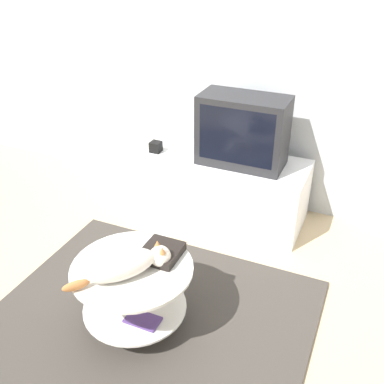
# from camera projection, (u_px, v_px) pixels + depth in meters

# --- Properties ---
(ground_plane) EXTENTS (12.00, 12.00, 0.00)m
(ground_plane) POSITION_uv_depth(u_px,v_px,m) (151.00, 319.00, 2.62)
(ground_plane) COLOR tan
(wall_back) EXTENTS (8.00, 0.05, 2.60)m
(wall_back) POSITION_uv_depth(u_px,v_px,m) (248.00, 38.00, 3.22)
(wall_back) COLOR silver
(wall_back) RESTS_ON ground_plane
(rug) EXTENTS (1.80, 1.45, 0.02)m
(rug) POSITION_uv_depth(u_px,v_px,m) (151.00, 318.00, 2.61)
(rug) COLOR #3D3833
(rug) RESTS_ON ground_plane
(tv_stand) EXTENTS (1.23, 0.54, 0.48)m
(tv_stand) POSITION_uv_depth(u_px,v_px,m) (224.00, 188.00, 3.47)
(tv_stand) COLOR white
(tv_stand) RESTS_ON ground_plane
(tv) EXTENTS (0.62, 0.31, 0.51)m
(tv) POSITION_uv_depth(u_px,v_px,m) (243.00, 131.00, 3.18)
(tv) COLOR #232326
(tv) RESTS_ON tv_stand
(speaker) EXTENTS (0.08, 0.08, 0.08)m
(speaker) POSITION_uv_depth(u_px,v_px,m) (156.00, 147.00, 3.46)
(speaker) COLOR black
(speaker) RESTS_ON tv_stand
(coffee_table) EXTENTS (0.65, 0.65, 0.41)m
(coffee_table) POSITION_uv_depth(u_px,v_px,m) (133.00, 287.00, 2.44)
(coffee_table) COLOR #B2B2B7
(coffee_table) RESTS_ON rug
(dvd_box) EXTENTS (0.20, 0.22, 0.05)m
(dvd_box) POSITION_uv_depth(u_px,v_px,m) (161.00, 252.00, 2.44)
(dvd_box) COLOR black
(dvd_box) RESTS_ON coffee_table
(cat) EXTENTS (0.40, 0.47, 0.15)m
(cat) POSITION_uv_depth(u_px,v_px,m) (126.00, 264.00, 2.27)
(cat) COLOR silver
(cat) RESTS_ON coffee_table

